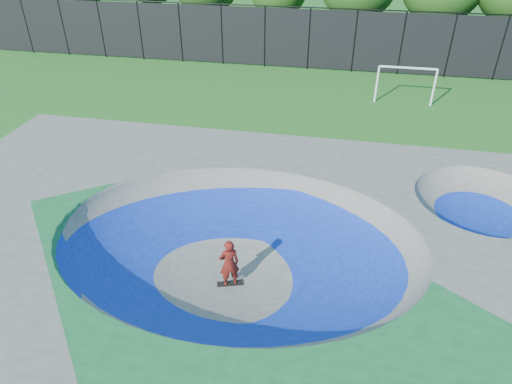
% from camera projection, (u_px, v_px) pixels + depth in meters
% --- Properties ---
extents(ground, '(120.00, 120.00, 0.00)m').
position_uv_depth(ground, '(238.00, 273.00, 14.10)').
color(ground, '#205E1A').
rests_on(ground, ground).
extents(skate_deck, '(22.00, 14.00, 1.50)m').
position_uv_depth(skate_deck, '(238.00, 254.00, 13.70)').
color(skate_deck, gray).
rests_on(skate_deck, ground).
extents(skater, '(0.71, 0.62, 1.64)m').
position_uv_depth(skater, '(229.00, 263.00, 13.25)').
color(skater, red).
rests_on(skater, ground).
extents(skateboard, '(0.81, 0.47, 0.05)m').
position_uv_depth(skateboard, '(230.00, 284.00, 13.67)').
color(skateboard, black).
rests_on(skateboard, ground).
extents(soccer_goal, '(3.21, 0.12, 2.12)m').
position_uv_depth(soccer_goal, '(406.00, 78.00, 25.25)').
color(soccer_goal, white).
rests_on(soccer_goal, ground).
extents(fence, '(48.09, 0.09, 4.04)m').
position_uv_depth(fence, '(309.00, 38.00, 30.38)').
color(fence, black).
rests_on(fence, ground).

